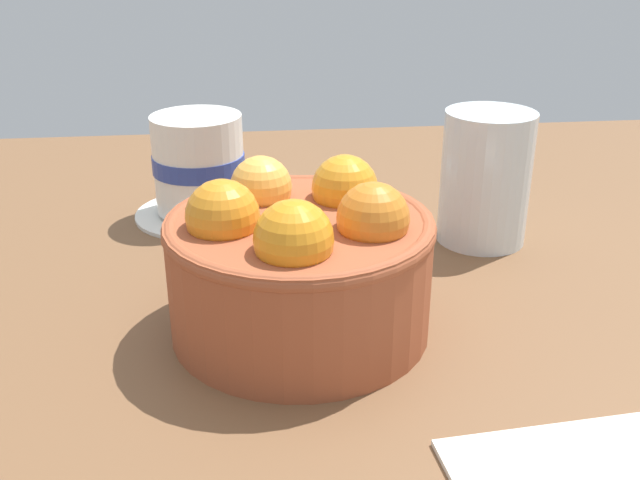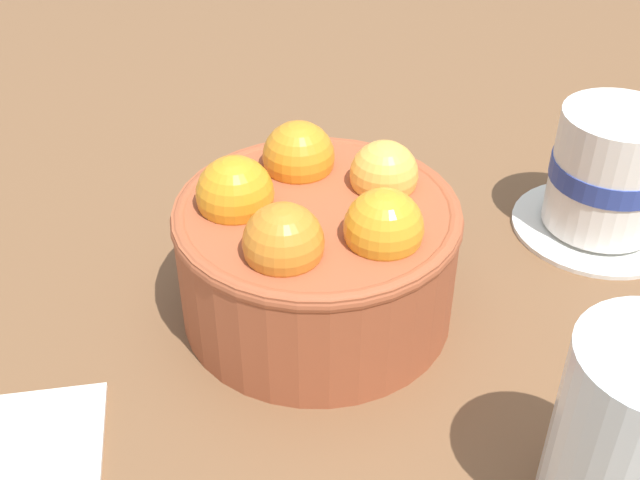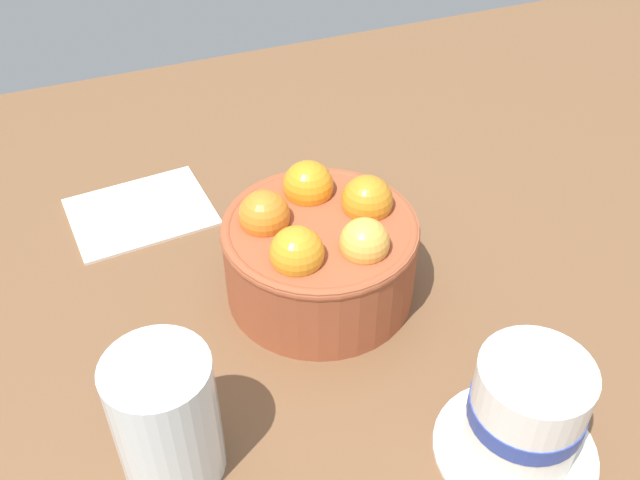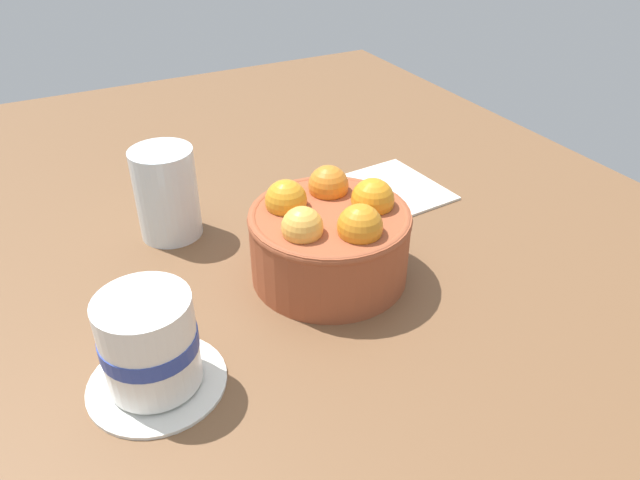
# 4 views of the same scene
# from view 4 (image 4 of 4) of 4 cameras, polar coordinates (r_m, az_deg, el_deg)

# --- Properties ---
(ground_plane) EXTENTS (1.32, 0.87, 0.04)m
(ground_plane) POSITION_cam_4_polar(r_m,az_deg,el_deg) (0.60, 0.86, -4.83)
(ground_plane) COLOR brown
(terracotta_bowl) EXTENTS (0.15, 0.15, 0.10)m
(terracotta_bowl) POSITION_cam_4_polar(r_m,az_deg,el_deg) (0.56, 0.94, 0.35)
(terracotta_bowl) COLOR #9E4C2D
(terracotta_bowl) RESTS_ON ground_plane
(coffee_cup) EXTENTS (0.11, 0.11, 0.08)m
(coffee_cup) POSITION_cam_4_polar(r_m,az_deg,el_deg) (0.47, -15.88, -9.76)
(coffee_cup) COLOR white
(coffee_cup) RESTS_ON ground_plane
(water_glass) EXTENTS (0.07, 0.07, 0.10)m
(water_glass) POSITION_cam_4_polar(r_m,az_deg,el_deg) (0.64, -14.41, 4.33)
(water_glass) COLOR silver
(water_glass) RESTS_ON ground_plane
(folded_napkin) EXTENTS (0.13, 0.11, 0.01)m
(folded_napkin) POSITION_cam_4_polar(r_m,az_deg,el_deg) (0.74, 7.20, 5.03)
(folded_napkin) COLOR white
(folded_napkin) RESTS_ON ground_plane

